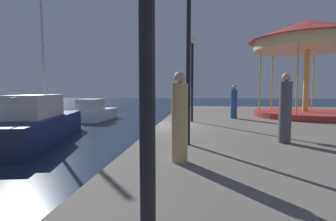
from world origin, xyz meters
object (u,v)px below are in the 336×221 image
at_px(motorboat_white, 94,112).
at_px(lamp_post_mid_promenade, 189,27).
at_px(carousel, 308,45).
at_px(bollard_north, 183,107).
at_px(lamp_post_far_end, 192,63).
at_px(sailboat_navy, 37,124).
at_px(person_mid_promenade, 285,110).
at_px(bollard_center, 180,110).
at_px(person_near_carousel, 234,103).
at_px(person_by_the_water, 180,120).

bearing_deg(motorboat_white, lamp_post_mid_promenade, -56.42).
height_order(carousel, bollard_north, carousel).
height_order(carousel, lamp_post_far_end, carousel).
xyz_separation_m(sailboat_navy, carousel, (13.09, 4.45, 3.96)).
xyz_separation_m(bollard_north, person_mid_promenade, (3.67, -11.92, 0.73)).
relative_size(lamp_post_far_end, bollard_center, 10.02).
height_order(person_near_carousel, person_by_the_water, person_by_the_water).
height_order(lamp_post_mid_promenade, person_by_the_water, lamp_post_mid_promenade).
bearing_deg(carousel, lamp_post_mid_promenade, -127.44).
relative_size(sailboat_navy, motorboat_white, 1.75).
xyz_separation_m(motorboat_white, person_by_the_water, (7.59, -13.31, 1.08)).
bearing_deg(person_by_the_water, motorboat_white, 119.70).
distance_m(motorboat_white, bollard_center, 7.15).
xyz_separation_m(carousel, person_mid_promenade, (-3.44, -7.47, -3.01)).
distance_m(sailboat_navy, person_by_the_water, 8.71).
height_order(carousel, lamp_post_mid_promenade, carousel).
xyz_separation_m(motorboat_white, person_mid_promenade, (10.39, -11.01, 1.13)).
height_order(sailboat_navy, person_near_carousel, sailboat_navy).
height_order(lamp_post_far_end, bollard_north, lamp_post_far_end).
distance_m(lamp_post_mid_promenade, person_near_carousel, 7.45).
height_order(sailboat_navy, bollard_center, sailboat_navy).
distance_m(carousel, lamp_post_mid_promenade, 10.14).
height_order(sailboat_navy, lamp_post_far_end, sailboat_navy).
height_order(bollard_north, person_by_the_water, person_by_the_water).
distance_m(carousel, person_by_the_water, 11.98).
relative_size(sailboat_navy, bollard_center, 18.61).
relative_size(bollard_north, person_by_the_water, 0.21).
bearing_deg(lamp_post_far_end, person_mid_promenade, -58.78).
distance_m(lamp_post_far_end, person_by_the_water, 7.09).
relative_size(sailboat_navy, person_near_carousel, 4.23).
bearing_deg(bollard_north, bollard_center, -88.92).
height_order(lamp_post_far_end, person_mid_promenade, lamp_post_far_end).
xyz_separation_m(bollard_center, person_near_carousel, (3.01, -2.61, 0.62)).
height_order(bollard_center, person_by_the_water, person_by_the_water).
xyz_separation_m(person_near_carousel, person_by_the_water, (-2.21, -8.48, 0.05)).
bearing_deg(person_near_carousel, lamp_post_mid_promenade, -107.33).
bearing_deg(person_mid_promenade, sailboat_navy, 162.63).
relative_size(lamp_post_mid_promenade, person_near_carousel, 2.66).
distance_m(motorboat_white, person_near_carousel, 10.97).
relative_size(person_near_carousel, person_mid_promenade, 0.89).
bearing_deg(lamp_post_mid_promenade, motorboat_white, 123.58).
distance_m(lamp_post_far_end, person_near_carousel, 3.33).
relative_size(sailboat_navy, bollard_north, 18.61).
xyz_separation_m(person_mid_promenade, person_by_the_water, (-2.81, -2.29, -0.05)).
relative_size(sailboat_navy, person_mid_promenade, 3.78).
bearing_deg(lamp_post_far_end, bollard_north, 97.07).
height_order(motorboat_white, bollard_center, motorboat_white).
bearing_deg(motorboat_white, person_near_carousel, -26.23).
height_order(motorboat_white, lamp_post_far_end, lamp_post_far_end).
bearing_deg(person_mid_promenade, bollard_north, 107.10).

